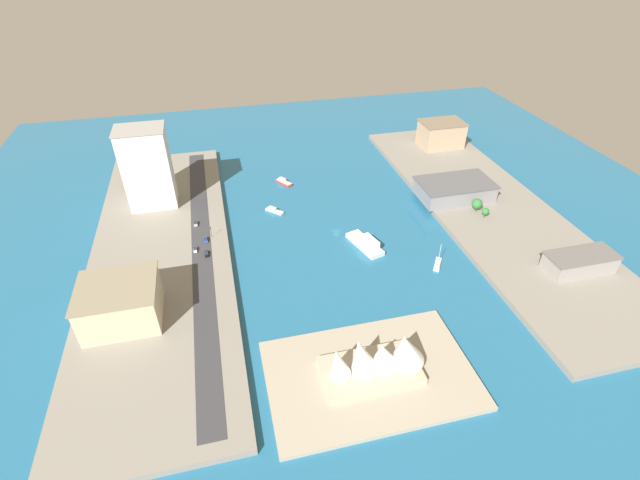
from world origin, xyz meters
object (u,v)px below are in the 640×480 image
at_px(sedan_silver, 196,223).
at_px(sailboat_small_white, 438,264).
at_px(warehouse_low_gray, 454,189).
at_px(suv_black, 207,254).
at_px(tugboat_red, 284,182).
at_px(opera_landmark, 377,358).
at_px(traffic_light_waterfront, 211,230).
at_px(yacht_sleek_gray, 274,211).
at_px(ferry_white_commuter, 366,243).
at_px(hotel_broad_white, 147,168).
at_px(carpark_squat_concrete, 580,262).
at_px(apartment_midrise_tan, 441,134).
at_px(office_block_beige, 120,303).
at_px(van_white, 195,249).
at_px(hatchback_blue, 206,239).

bearing_deg(sedan_silver, sailboat_small_white, 152.12).
bearing_deg(warehouse_low_gray, sedan_silver, -2.03).
xyz_separation_m(sedan_silver, suv_black, (-4.73, 29.95, -0.03)).
distance_m(tugboat_red, opera_landmark, 161.57).
height_order(suv_black, opera_landmark, opera_landmark).
xyz_separation_m(warehouse_low_gray, traffic_light_waterfront, (147.21, 8.67, -0.88)).
xyz_separation_m(yacht_sleek_gray, suv_black, (40.83, 37.94, 2.98)).
xyz_separation_m(ferry_white_commuter, hotel_broad_white, (110.63, -68.63, 24.44)).
height_order(ferry_white_commuter, suv_black, ferry_white_commuter).
xyz_separation_m(carpark_squat_concrete, traffic_light_waterfront, (172.56, -71.22, -0.45)).
relative_size(carpark_squat_concrete, sedan_silver, 7.02).
bearing_deg(apartment_midrise_tan, yacht_sleek_gray, 23.67).
bearing_deg(warehouse_low_gray, office_block_beige, 18.39).
xyz_separation_m(suv_black, van_white, (5.59, -5.14, 0.00)).
bearing_deg(office_block_beige, yacht_sleek_gray, -135.49).
distance_m(ferry_white_commuter, opera_landmark, 84.11).
height_order(carpark_squat_concrete, traffic_light_waterfront, carpark_squat_concrete).
bearing_deg(tugboat_red, van_white, 48.91).
relative_size(tugboat_red, hotel_broad_white, 0.27).
relative_size(van_white, opera_landmark, 0.12).
distance_m(ferry_white_commuter, hatchback_blue, 85.59).
height_order(warehouse_low_gray, opera_landmark, opera_landmark).
height_order(hotel_broad_white, opera_landmark, hotel_broad_white).
bearing_deg(office_block_beige, suv_black, -133.75).
height_order(hotel_broad_white, traffic_light_waterfront, hotel_broad_white).
distance_m(sailboat_small_white, warehouse_low_gray, 68.44).
bearing_deg(van_white, warehouse_low_gray, -172.95).
bearing_deg(apartment_midrise_tan, office_block_beige, 32.43).
relative_size(yacht_sleek_gray, carpark_squat_concrete, 0.32).
bearing_deg(traffic_light_waterfront, tugboat_red, -131.30).
distance_m(ferry_white_commuter, carpark_squat_concrete, 104.25).
relative_size(warehouse_low_gray, suv_black, 8.93).
xyz_separation_m(apartment_midrise_tan, traffic_light_waterfront, (173.09, 81.58, -4.98)).
xyz_separation_m(hotel_broad_white, opera_landmark, (-87.68, 149.21, -17.11)).
bearing_deg(hatchback_blue, suv_black, 89.75).
distance_m(ferry_white_commuter, office_block_beige, 122.65).
distance_m(van_white, traffic_light_waterfront, 14.30).
xyz_separation_m(tugboat_red, ferry_white_commuter, (-30.26, 80.59, 1.28)).
height_order(apartment_midrise_tan, suv_black, apartment_midrise_tan).
xyz_separation_m(office_block_beige, carpark_squat_concrete, (-211.83, 17.89, -4.33)).
bearing_deg(suv_black, traffic_light_waterfront, -101.87).
bearing_deg(ferry_white_commuter, tugboat_red, -69.42).
relative_size(ferry_white_commuter, van_white, 5.68).
distance_m(carpark_squat_concrete, hotel_broad_white, 234.83).
bearing_deg(suv_black, hotel_broad_white, -65.14).
xyz_separation_m(office_block_beige, suv_black, (-35.95, -37.55, -8.22)).
height_order(hotel_broad_white, hatchback_blue, hotel_broad_white).
relative_size(apartment_midrise_tan, van_white, 6.61).
distance_m(warehouse_low_gray, hatchback_blue, 150.97).
relative_size(ferry_white_commuter, traffic_light_waterfront, 4.13).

